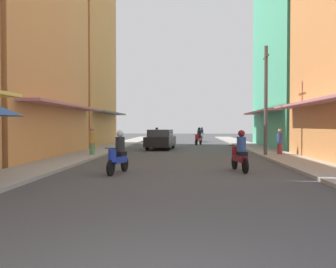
% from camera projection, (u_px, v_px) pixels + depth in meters
% --- Properties ---
extents(ground_plane, '(104.03, 104.03, 0.00)m').
position_uv_depth(ground_plane, '(182.00, 152.00, 22.96)').
color(ground_plane, '#424244').
extents(sidewalk_left, '(2.13, 55.28, 0.12)m').
position_uv_depth(sidewalk_left, '(100.00, 150.00, 23.26)').
color(sidewalk_left, '#9E9991').
rests_on(sidewalk_left, ground).
extents(sidewalk_right, '(2.13, 55.28, 0.12)m').
position_uv_depth(sidewalk_right, '(266.00, 151.00, 22.65)').
color(sidewalk_right, '#9E9991').
rests_on(sidewalk_right, ground).
extents(building_left_mid, '(7.05, 10.93, 14.05)m').
position_uv_depth(building_left_mid, '(5.00, 29.00, 18.76)').
color(building_left_mid, '#D88C4C').
rests_on(building_left_mid, ground).
extents(building_left_far, '(7.05, 9.09, 17.57)m').
position_uv_depth(building_left_far, '(70.00, 43.00, 29.17)').
color(building_left_far, '#D88C4C').
rests_on(building_left_far, ground).
extents(building_right_far, '(7.05, 11.07, 14.52)m').
position_uv_depth(building_right_far, '(306.00, 55.00, 26.85)').
color(building_right_far, '#4CB28C').
rests_on(building_right_far, ground).
extents(motorbike_silver, '(0.55, 1.81, 1.58)m').
position_uv_depth(motorbike_silver, '(202.00, 135.00, 36.75)').
color(motorbike_silver, black).
rests_on(motorbike_silver, ground).
extents(motorbike_maroon, '(0.59, 1.80, 1.58)m').
position_uv_depth(motorbike_maroon, '(240.00, 153.00, 13.06)').
color(motorbike_maroon, black).
rests_on(motorbike_maroon, ground).
extents(motorbike_red, '(0.77, 1.73, 1.58)m').
position_uv_depth(motorbike_red, '(199.00, 137.00, 30.99)').
color(motorbike_red, black).
rests_on(motorbike_red, ground).
extents(motorbike_blue, '(0.63, 1.79, 1.58)m').
position_uv_depth(motorbike_blue, '(118.00, 154.00, 12.50)').
color(motorbike_blue, black).
rests_on(motorbike_blue, ground).
extents(motorbike_orange, '(0.68, 1.77, 1.58)m').
position_uv_depth(motorbike_orange, '(156.00, 137.00, 30.21)').
color(motorbike_orange, black).
rests_on(motorbike_orange, ground).
extents(parked_car, '(2.11, 4.24, 1.45)m').
position_uv_depth(parked_car, '(161.00, 139.00, 25.22)').
color(parked_car, black).
rests_on(parked_car, ground).
extents(pedestrian_crossing, '(0.34, 0.34, 1.63)m').
position_uv_depth(pedestrian_crossing, '(92.00, 142.00, 19.22)').
color(pedestrian_crossing, '#598C59').
rests_on(pedestrian_crossing, ground).
extents(pedestrian_midway, '(0.34, 0.34, 1.55)m').
position_uv_depth(pedestrian_midway, '(280.00, 143.00, 19.60)').
color(pedestrian_midway, '#99333F').
rests_on(pedestrian_midway, ground).
extents(utility_pole, '(0.20, 1.20, 6.13)m').
position_uv_depth(utility_pole, '(266.00, 100.00, 19.05)').
color(utility_pole, '#4C4C4F').
rests_on(utility_pole, ground).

